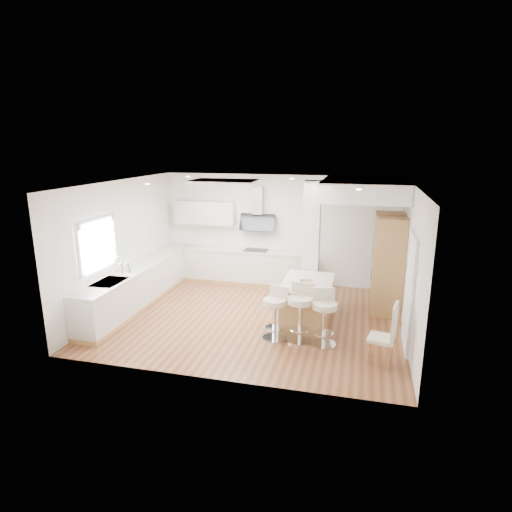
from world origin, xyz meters
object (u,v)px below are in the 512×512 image
(peninsula, at_px, (307,302))
(bar_stool_b, at_px, (301,310))
(dining_chair, at_px, (388,332))
(bar_stool_a, at_px, (275,310))
(bar_stool_c, at_px, (324,315))

(peninsula, relative_size, bar_stool_b, 1.36)
(bar_stool_b, relative_size, dining_chair, 1.02)
(bar_stool_b, height_order, dining_chair, bar_stool_b)
(peninsula, xyz_separation_m, bar_stool_a, (-0.48, -0.84, 0.11))
(peninsula, height_order, bar_stool_c, bar_stool_c)
(dining_chair, bearing_deg, peninsula, 150.12)
(bar_stool_a, distance_m, bar_stool_c, 0.90)
(peninsula, distance_m, bar_stool_b, 0.82)
(bar_stool_c, xyz_separation_m, dining_chair, (1.08, -0.45, -0.01))
(peninsula, height_order, dining_chair, dining_chair)
(bar_stool_c, bearing_deg, peninsula, 100.04)
(peninsula, xyz_separation_m, bar_stool_b, (-0.02, -0.81, 0.16))
(bar_stool_b, bearing_deg, peninsula, 93.67)
(bar_stool_a, xyz_separation_m, bar_stool_c, (0.90, -0.03, 0.02))
(dining_chair, bearing_deg, bar_stool_a, 177.89)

